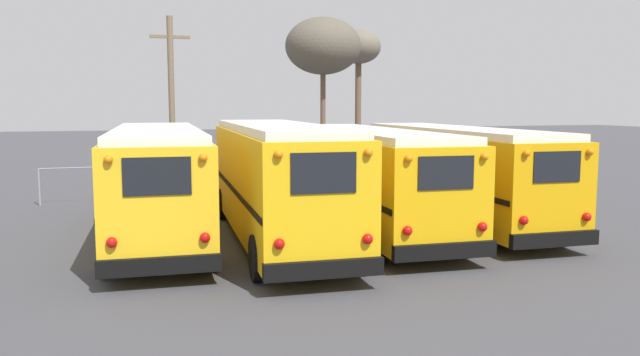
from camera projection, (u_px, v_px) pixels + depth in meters
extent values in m
plane|color=#424247|center=(323.00, 233.00, 18.42)|extent=(160.00, 160.00, 0.00)
cube|color=yellow|center=(158.00, 180.00, 17.77)|extent=(2.94, 10.85, 2.59)
cube|color=white|center=(156.00, 131.00, 17.61)|extent=(2.73, 10.41, 0.20)
cube|color=black|center=(160.00, 266.00, 12.70)|extent=(2.50, 0.32, 0.36)
cube|color=black|center=(157.00, 176.00, 12.51)|extent=(1.35, 0.09, 0.78)
sphere|color=red|center=(112.00, 243.00, 12.39)|extent=(0.22, 0.22, 0.22)
sphere|color=orange|center=(108.00, 160.00, 12.20)|extent=(0.18, 0.18, 0.18)
sphere|color=red|center=(205.00, 238.00, 12.85)|extent=(0.22, 0.22, 0.22)
sphere|color=orange|center=(203.00, 158.00, 12.66)|extent=(0.18, 0.18, 0.18)
cube|color=black|center=(113.00, 189.00, 17.48)|extent=(0.51, 10.52, 0.14)
cube|color=black|center=(202.00, 186.00, 18.10)|extent=(0.51, 10.52, 0.14)
cylinder|color=black|center=(125.00, 201.00, 21.53)|extent=(0.32, 0.97, 0.96)
cylinder|color=black|center=(192.00, 198.00, 22.10)|extent=(0.32, 0.97, 0.96)
cylinder|color=black|center=(106.00, 255.00, 13.70)|extent=(0.32, 0.97, 0.96)
cylinder|color=black|center=(211.00, 249.00, 14.27)|extent=(0.32, 0.97, 0.96)
cube|color=yellow|center=(277.00, 180.00, 17.17)|extent=(2.92, 10.33, 2.70)
cube|color=white|center=(276.00, 127.00, 17.00)|extent=(2.71, 9.91, 0.20)
cube|color=black|center=(324.00, 269.00, 12.35)|extent=(2.46, 0.33, 0.36)
cube|color=black|center=(324.00, 173.00, 12.15)|extent=(1.32, 0.10, 0.81)
sphere|color=red|center=(279.00, 244.00, 12.05)|extent=(0.22, 0.22, 0.22)
sphere|color=orange|center=(279.00, 154.00, 11.85)|extent=(0.18, 0.18, 0.18)
sphere|color=red|center=(368.00, 239.00, 12.49)|extent=(0.22, 0.22, 0.22)
sphere|color=orange|center=(368.00, 152.00, 12.29)|extent=(0.18, 0.18, 0.18)
cube|color=black|center=(233.00, 189.00, 16.89)|extent=(0.54, 10.00, 0.14)
cube|color=black|center=(319.00, 186.00, 17.49)|extent=(0.54, 10.00, 0.14)
cylinder|color=black|center=(223.00, 204.00, 20.69)|extent=(0.33, 1.03, 1.01)
cylinder|color=black|center=(289.00, 201.00, 21.25)|extent=(0.33, 1.03, 1.01)
cylinder|color=black|center=(258.00, 258.00, 13.37)|extent=(0.33, 1.03, 1.01)
cylinder|color=black|center=(357.00, 252.00, 13.92)|extent=(0.33, 1.03, 1.01)
cube|color=#EAAA0F|center=(368.00, 177.00, 19.07)|extent=(2.99, 10.91, 2.50)
cube|color=white|center=(368.00, 132.00, 18.92)|extent=(2.78, 10.47, 0.20)
cube|color=black|center=(445.00, 251.00, 13.97)|extent=(2.48, 0.33, 0.36)
cube|color=black|center=(446.00, 173.00, 13.78)|extent=(1.33, 0.10, 0.75)
sphere|color=red|center=(408.00, 231.00, 13.67)|extent=(0.22, 0.22, 0.22)
sphere|color=orange|center=(409.00, 158.00, 13.49)|extent=(0.18, 0.18, 0.18)
sphere|color=red|center=(482.00, 227.00, 14.12)|extent=(0.22, 0.22, 0.22)
sphere|color=orange|center=(485.00, 157.00, 13.93)|extent=(0.18, 0.18, 0.18)
cube|color=black|center=(329.00, 184.00, 18.80)|extent=(0.58, 10.56, 0.14)
cube|color=black|center=(405.00, 181.00, 19.40)|extent=(0.58, 10.56, 0.14)
cylinder|color=black|center=(303.00, 195.00, 22.87)|extent=(0.33, 0.98, 0.96)
cylinder|color=black|center=(361.00, 193.00, 23.42)|extent=(0.33, 0.98, 0.96)
cylinder|color=black|center=(377.00, 242.00, 14.98)|extent=(0.33, 0.98, 0.96)
cylinder|color=black|center=(463.00, 238.00, 15.54)|extent=(0.33, 0.98, 0.96)
cube|color=#E5A00C|center=(454.00, 172.00, 20.22)|extent=(2.78, 10.71, 2.52)
cube|color=white|center=(455.00, 130.00, 20.06)|extent=(2.58, 10.27, 0.20)
cube|color=black|center=(555.00, 239.00, 15.21)|extent=(2.40, 0.30, 0.36)
cube|color=black|center=(557.00, 167.00, 15.03)|extent=(1.29, 0.08, 0.76)
sphere|color=red|center=(524.00, 220.00, 14.92)|extent=(0.22, 0.22, 0.22)
sphere|color=orange|center=(526.00, 153.00, 14.73)|extent=(0.18, 0.18, 0.18)
sphere|color=red|center=(587.00, 217.00, 15.37)|extent=(0.22, 0.22, 0.22)
sphere|color=orange|center=(590.00, 152.00, 15.18)|extent=(0.18, 0.18, 0.18)
cube|color=black|center=(420.00, 179.00, 19.94)|extent=(0.45, 10.40, 0.14)
cube|color=black|center=(487.00, 177.00, 20.54)|extent=(0.45, 10.40, 0.14)
cylinder|color=black|center=(379.00, 191.00, 23.92)|extent=(0.32, 0.95, 0.94)
cylinder|color=black|center=(431.00, 189.00, 24.48)|extent=(0.32, 0.95, 0.94)
cylinder|color=black|center=(486.00, 232.00, 16.22)|extent=(0.32, 0.95, 0.94)
cylinder|color=black|center=(559.00, 228.00, 16.78)|extent=(0.32, 0.95, 0.94)
cylinder|color=#75604C|center=(172.00, 102.00, 28.74)|extent=(0.28, 0.28, 7.79)
cube|color=#75604C|center=(170.00, 37.00, 28.40)|extent=(1.80, 0.14, 0.14)
cylinder|color=brown|center=(323.00, 122.00, 32.61)|extent=(0.27, 0.27, 5.72)
ellipsoid|color=#5B5447|center=(323.00, 46.00, 32.15)|extent=(3.91, 3.91, 2.93)
cylinder|color=brown|center=(358.00, 112.00, 40.33)|extent=(0.39, 0.39, 6.67)
ellipsoid|color=#6B6051|center=(358.00, 47.00, 39.85)|extent=(2.87, 2.87, 2.15)
cylinder|color=#939399|center=(39.00, 187.00, 23.33)|extent=(0.06, 0.06, 1.40)
cylinder|color=#939399|center=(109.00, 185.00, 24.06)|extent=(0.06, 0.06, 1.40)
cylinder|color=#939399|center=(174.00, 183.00, 24.79)|extent=(0.06, 0.06, 1.40)
cylinder|color=#939399|center=(236.00, 180.00, 25.52)|extent=(0.06, 0.06, 1.40)
cylinder|color=#939399|center=(294.00, 178.00, 26.25)|extent=(0.06, 0.06, 1.40)
cylinder|color=#939399|center=(350.00, 176.00, 26.98)|extent=(0.06, 0.06, 1.40)
cylinder|color=#939399|center=(402.00, 174.00, 27.71)|extent=(0.06, 0.06, 1.40)
cylinder|color=#939399|center=(451.00, 173.00, 28.44)|extent=(0.06, 0.06, 1.40)
cylinder|color=#939399|center=(265.00, 162.00, 25.81)|extent=(17.32, 0.04, 0.04)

